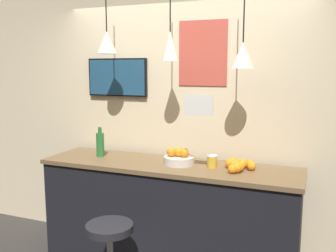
% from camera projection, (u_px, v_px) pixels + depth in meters
% --- Properties ---
extents(back_wall, '(8.00, 0.06, 2.90)m').
position_uv_depth(back_wall, '(184.00, 111.00, 3.75)').
color(back_wall, beige).
rests_on(back_wall, ground_plane).
extents(service_counter, '(2.39, 0.63, 1.00)m').
position_uv_depth(service_counter, '(168.00, 216.00, 3.50)').
color(service_counter, black).
rests_on(service_counter, ground_plane).
extents(bar_stool, '(0.41, 0.41, 0.64)m').
position_uv_depth(bar_stool, '(110.00, 248.00, 3.00)').
color(bar_stool, '#B7B7BC').
rests_on(bar_stool, ground_plane).
extents(fruit_bowl, '(0.28, 0.28, 0.16)m').
position_uv_depth(fruit_bowl, '(179.00, 158.00, 3.40)').
color(fruit_bowl, beige).
rests_on(fruit_bowl, service_counter).
extents(orange_pile, '(0.27, 0.31, 0.09)m').
position_uv_depth(orange_pile, '(238.00, 165.00, 3.22)').
color(orange_pile, orange).
rests_on(orange_pile, service_counter).
extents(juice_bottle, '(0.08, 0.08, 0.29)m').
position_uv_depth(juice_bottle, '(100.00, 144.00, 3.70)').
color(juice_bottle, '#286B33').
rests_on(juice_bottle, service_counter).
extents(spread_jar, '(0.09, 0.09, 0.11)m').
position_uv_depth(spread_jar, '(212.00, 161.00, 3.29)').
color(spread_jar, gold).
rests_on(spread_jar, service_counter).
extents(pendant_lamp_left, '(0.20, 0.20, 0.80)m').
position_uv_depth(pendant_lamp_left, '(107.00, 42.00, 3.54)').
color(pendant_lamp_left, black).
extents(pendant_lamp_middle, '(0.16, 0.16, 0.87)m').
position_uv_depth(pendant_lamp_middle, '(170.00, 46.00, 3.31)').
color(pendant_lamp_middle, black).
extents(pendant_lamp_right, '(0.20, 0.20, 0.93)m').
position_uv_depth(pendant_lamp_right, '(243.00, 55.00, 3.09)').
color(pendant_lamp_right, black).
extents(mounted_tv, '(0.68, 0.04, 0.39)m').
position_uv_depth(mounted_tv, '(117.00, 77.00, 3.91)').
color(mounted_tv, black).
extents(hanging_menu_board, '(0.24, 0.01, 0.17)m').
position_uv_depth(hanging_menu_board, '(198.00, 105.00, 2.99)').
color(hanging_menu_board, white).
extents(wall_poster, '(0.48, 0.01, 0.62)m').
position_uv_depth(wall_poster, '(203.00, 53.00, 3.56)').
color(wall_poster, '#C64C3D').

